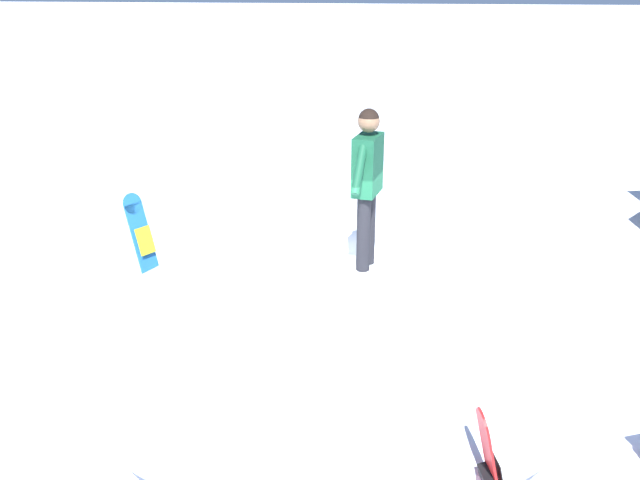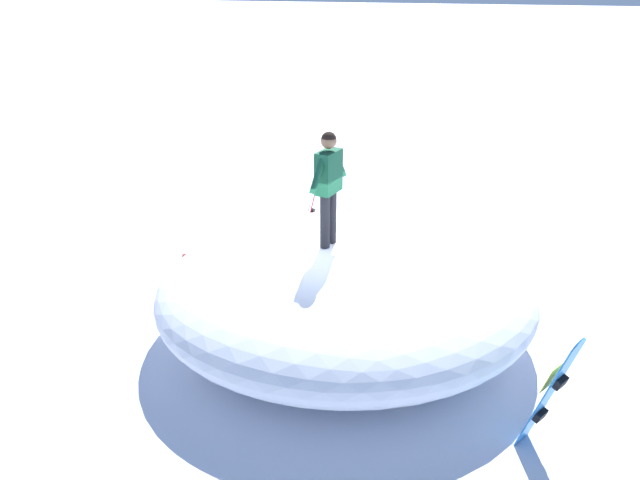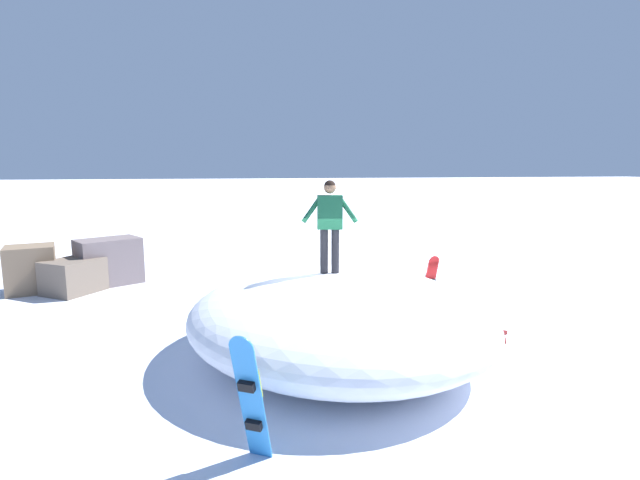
# 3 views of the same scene
# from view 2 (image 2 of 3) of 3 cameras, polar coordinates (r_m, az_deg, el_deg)

# --- Properties ---
(ground) EXTENTS (240.00, 240.00, 0.00)m
(ground) POSITION_cam_2_polar(r_m,az_deg,el_deg) (9.36, 0.91, -8.96)
(ground) COLOR white
(snow_mound) EXTENTS (7.11, 7.31, 1.51)m
(snow_mound) POSITION_cam_2_polar(r_m,az_deg,el_deg) (9.04, 2.46, -4.69)
(snow_mound) COLOR white
(snow_mound) RESTS_ON ground
(snowboarder_standing) EXTENTS (1.00, 0.29, 1.65)m
(snowboarder_standing) POSITION_cam_2_polar(r_m,az_deg,el_deg) (8.31, 0.81, 5.75)
(snowboarder_standing) COLOR black
(snowboarder_standing) RESTS_ON snow_mound
(snowboard_primary_upright) EXTENTS (0.34, 0.43, 1.54)m
(snowboard_primary_upright) POSITION_cam_2_polar(r_m,az_deg,el_deg) (11.43, -1.07, 1.84)
(snowboard_primary_upright) COLOR red
(snowboard_primary_upright) RESTS_ON ground
(snowboard_secondary_upright) EXTENTS (0.49, 0.56, 1.65)m
(snowboard_secondary_upright) POSITION_cam_2_polar(r_m,az_deg,el_deg) (7.31, 21.08, -13.28)
(snowboard_secondary_upright) COLOR #2672BF
(snowboard_secondary_upright) RESTS_ON ground
(backpack_near) EXTENTS (0.56, 0.50, 0.35)m
(backpack_near) POSITION_cam_2_polar(r_m,az_deg,el_deg) (11.89, 7.40, -0.66)
(backpack_near) COLOR maroon
(backpack_near) RESTS_ON ground
(backpack_far) EXTENTS (0.61, 0.46, 0.44)m
(backpack_far) POSITION_cam_2_polar(r_m,az_deg,el_deg) (11.09, -12.28, -2.63)
(backpack_far) COLOR maroon
(backpack_far) RESTS_ON ground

